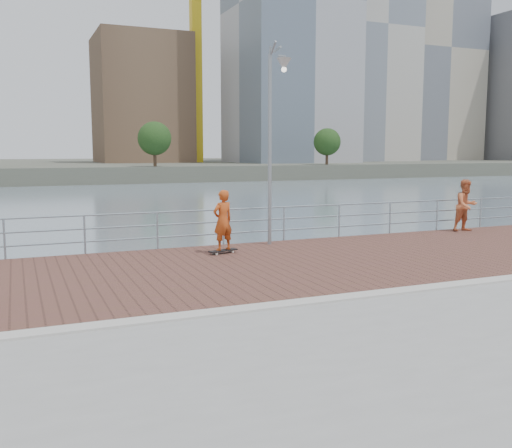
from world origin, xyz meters
name	(u,v)px	position (x,y,z in m)	size (l,w,h in m)	color
water	(296,405)	(0.00, 0.00, -2.00)	(400.00, 400.00, 0.00)	slate
brick_lane	(231,268)	(0.00, 3.60, 0.01)	(40.00, 6.80, 0.02)	brown
curb	(297,303)	(0.00, 0.00, 0.03)	(40.00, 0.40, 0.06)	#B7B5AD
far_shore	(38,168)	(0.00, 122.50, -0.75)	(320.00, 95.00, 2.50)	#4C5142
guardrail	(191,225)	(0.00, 7.00, 0.69)	(39.06, 0.06, 1.13)	#8C9EA8
street_lamp	(276,109)	(2.36, 6.08, 4.10)	(0.42, 1.22, 5.77)	gray
skateboard	(223,251)	(0.49, 5.54, 0.10)	(0.90, 0.46, 0.10)	black
skateboarder	(223,220)	(0.49, 5.54, 0.96)	(0.62, 0.41, 1.70)	#BC4919
bystander	(466,205)	(10.00, 6.39, 0.95)	(0.90, 0.70, 1.85)	#CF693C
skyline	(203,41)	(31.69, 104.50, 24.95)	(233.00, 41.00, 61.79)	#ADA38E
shoreline_trees	(8,139)	(-5.46, 77.00, 4.45)	(109.64, 5.09, 6.79)	#473323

